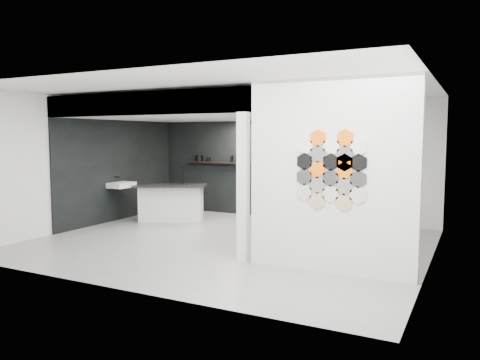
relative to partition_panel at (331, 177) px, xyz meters
name	(u,v)px	position (x,y,z in m)	size (l,w,h in m)	color
floor	(228,243)	(-2.23, 1.00, -1.40)	(7.00, 6.00, 0.01)	slate
partition_panel	(331,177)	(0.00, 0.00, 0.00)	(2.45, 0.15, 2.80)	silver
bay_clad_back	(239,168)	(-3.52, 3.97, -0.22)	(4.40, 0.04, 2.35)	black
bay_clad_left	(119,170)	(-5.70, 2.00, -0.22)	(0.04, 4.00, 2.35)	black
bulkhead	(197,109)	(-3.52, 2.00, 1.15)	(4.40, 4.00, 0.40)	silver
corner_column	(243,187)	(-1.41, 0.00, -0.22)	(0.16, 0.16, 2.35)	silver
fascia_beam	(138,104)	(-3.52, 0.08, 1.15)	(4.40, 0.16, 0.40)	silver
wall_basin	(122,185)	(-5.46, 1.80, -0.55)	(0.40, 0.60, 0.12)	silver
display_shelf	(240,163)	(-3.43, 3.87, -0.10)	(3.00, 0.15, 0.04)	black
kitchen_island	(171,202)	(-4.44, 2.32, -0.96)	(1.78, 1.33, 1.31)	silver
stockpot	(199,158)	(-4.63, 3.87, 0.00)	(0.20, 0.20, 0.16)	black
kettle	(288,160)	(-2.15, 3.87, 0.00)	(0.19, 0.19, 0.17)	black
glass_bowl	(291,162)	(-2.08, 3.87, -0.02)	(0.16, 0.16, 0.11)	gray
glass_vase	(291,161)	(-2.08, 3.87, 0.00)	(0.11, 0.11, 0.15)	gray
bottle_dark	(232,159)	(-3.67, 3.87, 0.01)	(0.06, 0.06, 0.17)	black
utensil_cup	(208,159)	(-4.36, 3.87, -0.02)	(0.09, 0.09, 0.11)	black
hex_tile_cluster	(331,170)	(0.03, -0.09, 0.10)	(1.04, 0.02, 1.16)	beige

